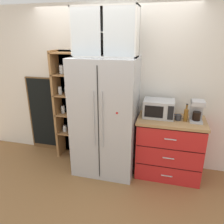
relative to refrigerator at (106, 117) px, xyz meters
name	(u,v)px	position (x,y,z in m)	size (l,w,h in m)	color
ground_plane	(106,166)	(0.00, 0.01, -0.90)	(10.74, 10.74, 0.00)	olive
wall_back_cream	(112,87)	(0.00, 0.41, 0.38)	(5.03, 0.10, 2.55)	silver
refrigerator	(106,117)	(0.00, 0.00, 0.00)	(0.93, 0.74, 1.79)	#B7BABF
pantry_shelf_column	(70,104)	(-0.73, 0.28, 0.06)	(0.48, 0.32, 1.86)	brown
counter_cabinet	(169,147)	(0.98, 0.08, -0.43)	(0.97, 0.59, 0.93)	red
microwave	(159,108)	(0.78, 0.13, 0.16)	(0.44, 0.33, 0.26)	#B7BABF
coffee_maker	(197,111)	(1.30, 0.09, 0.19)	(0.17, 0.20, 0.31)	#B7B7BC
mug_charcoal	(178,117)	(1.07, 0.07, 0.07)	(0.12, 0.09, 0.08)	#2D2D33
mug_navy	(172,116)	(0.98, 0.12, 0.07)	(0.11, 0.07, 0.09)	navy
bottle_cobalt	(172,112)	(0.98, 0.08, 0.14)	(0.06, 0.06, 0.25)	navy
bottle_amber	(186,114)	(1.16, 0.05, 0.14)	(0.06, 0.06, 0.25)	brown
upper_cabinet	(106,32)	(0.00, 0.05, 1.22)	(0.89, 0.32, 0.65)	silver
chalkboard_menu	(44,114)	(-1.29, 0.34, -0.20)	(0.60, 0.04, 1.38)	brown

